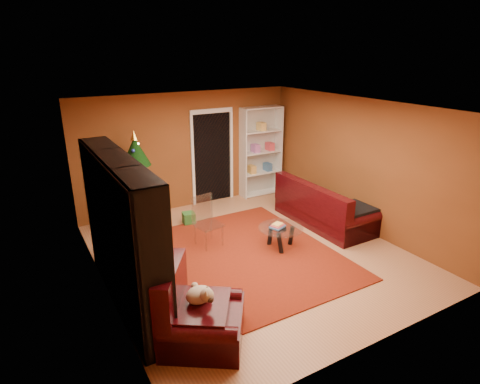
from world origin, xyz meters
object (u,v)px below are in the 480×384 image
media_unit (123,233)px  sofa (325,202)px  gift_box_red (143,212)px  christmas_tree (138,181)px  white_bookshelf (261,152)px  rug (243,256)px  armchair (203,311)px  coffee_table (280,237)px  gift_box_green (189,218)px  dog (199,295)px  acrylic_chair (209,225)px  gift_box_teal (150,233)px

media_unit → sofa: 4.39m
gift_box_red → christmas_tree: bearing=-109.3°
media_unit → white_bookshelf: size_ratio=1.26×
rug → armchair: bearing=-133.4°
rug → gift_box_red: size_ratio=15.20×
armchair → coffee_table: 2.75m
media_unit → gift_box_green: size_ratio=11.57×
dog → acrylic_chair: acrylic_chair is taller
gift_box_red → dog: size_ratio=0.59×
gift_box_teal → gift_box_red: gift_box_teal is taller
white_bookshelf → armchair: 5.52m
acrylic_chair → rug: bearing=-71.2°
rug → dog: 2.25m
white_bookshelf → sofa: size_ratio=1.03×
media_unit → armchair: media_unit is taller
media_unit → christmas_tree: bearing=68.8°
white_bookshelf → sofa: 2.29m
gift_box_teal → acrylic_chair: bearing=-41.6°
gift_box_red → armchair: 4.25m
media_unit → white_bookshelf: white_bookshelf is taller
dog → coffee_table: dog is taller
gift_box_teal → white_bookshelf: bearing=19.6°
media_unit → gift_box_red: (1.09, 2.90, -0.96)m
gift_box_teal → white_bookshelf: 3.56m
gift_box_teal → coffee_table: (1.97, -1.50, 0.06)m
gift_box_green → acrylic_chair: size_ratio=0.28×
dog → media_unit: bearing=58.5°
sofa → armchair: bearing=117.8°
rug → media_unit: (-2.10, -0.29, 1.07)m
rug → armchair: armchair is taller
gift_box_green → sofa: (2.47, -1.39, 0.35)m
armchair → sofa: (3.71, 1.99, 0.05)m
gift_box_teal → acrylic_chair: acrylic_chair is taller
gift_box_red → white_bookshelf: white_bookshelf is taller
rug → gift_box_green: size_ratio=14.70×
gift_box_red → armchair: bearing=-96.9°
gift_box_green → sofa: size_ratio=0.11×
gift_box_green → gift_box_red: size_ratio=1.03×
gift_box_teal → armchair: size_ratio=0.29×
christmas_tree → coffee_table: bearing=-49.3°
coffee_table → gift_box_teal: bearing=142.8°
gift_box_teal → gift_box_red: bearing=79.9°
christmas_tree → armchair: bearing=-95.3°
sofa → white_bookshelf: bearing=4.2°
sofa → gift_box_red: bearing=54.9°
media_unit → acrylic_chair: size_ratio=3.26×
christmas_tree → acrylic_chair: (0.82, -1.50, -0.54)m
gift_box_green → gift_box_teal: bearing=-159.8°
christmas_tree → armchair: christmas_tree is taller
armchair → acrylic_chair: (1.17, 2.27, 0.01)m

